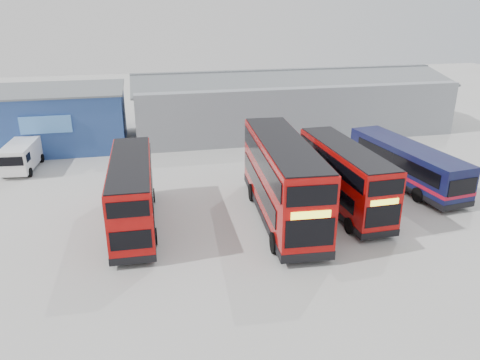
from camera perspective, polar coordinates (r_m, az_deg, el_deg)
The scene contains 8 objects.
ground_plane at distance 28.60m, azimuth 2.15°, elevation -4.56°, with size 120.00×120.00×0.00m, color #A5A5A0.
office_block at distance 44.67m, azimuth -21.70°, elevation 7.06°, with size 12.30×8.32×5.12m.
maintenance_shed at distance 48.19m, azimuth 5.68°, elevation 9.46°, with size 30.50×12.00×5.89m.
double_decker_left at distance 27.37m, azimuth -12.98°, elevation -1.74°, with size 2.60×9.61×4.04m.
double_decker_centre at distance 27.63m, azimuth 5.21°, elevation -0.13°, with size 3.49×11.62×4.85m.
double_decker_right at distance 29.78m, azimuth 12.54°, elevation 0.24°, with size 2.69×9.67×4.06m.
single_decker_blue at distance 35.11m, azimuth 19.50°, elevation 1.75°, with size 3.82×10.87×2.89m.
panel_van at distance 39.67m, azimuth -25.09°, elevation 2.76°, with size 2.42×5.02×2.13m.
Camera 1 is at (-6.42, -24.89, 12.54)m, focal length 35.00 mm.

